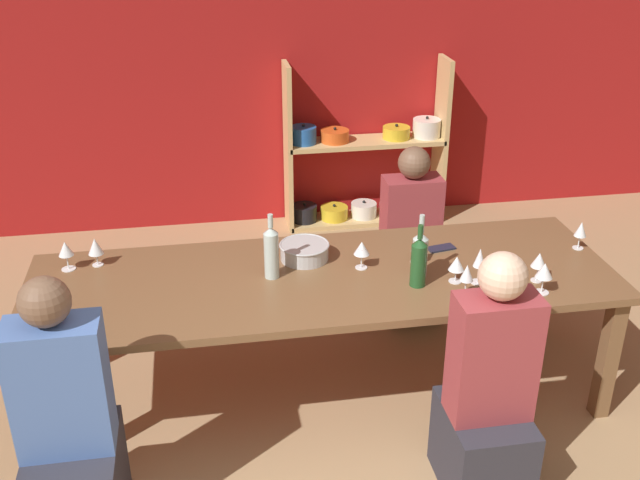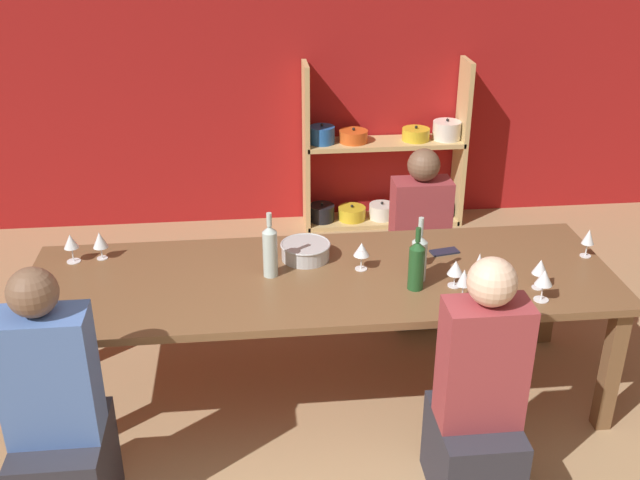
% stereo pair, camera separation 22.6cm
% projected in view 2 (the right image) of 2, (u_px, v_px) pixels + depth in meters
% --- Properties ---
extents(wall_back_red, '(8.80, 0.06, 2.70)m').
position_uv_depth(wall_back_red, '(279.00, 53.00, 5.66)').
color(wall_back_red, '#A31919').
rests_on(wall_back_red, ground_plane).
extents(shelf_unit, '(1.27, 0.30, 1.31)m').
position_uv_depth(shelf_unit, '(384.00, 170.00, 5.95)').
color(shelf_unit, tan).
rests_on(shelf_unit, ground_plane).
extents(dining_table, '(2.95, 0.97, 0.74)m').
position_uv_depth(dining_table, '(322.00, 287.00, 3.79)').
color(dining_table, brown).
rests_on(dining_table, ground_plane).
extents(mixing_bowl, '(0.26, 0.26, 0.09)m').
position_uv_depth(mixing_bowl, '(306.00, 250.00, 3.91)').
color(mixing_bowl, '#B7BABC').
rests_on(mixing_bowl, dining_table).
extents(wine_bottle_green, '(0.07, 0.07, 0.34)m').
position_uv_depth(wine_bottle_green, '(270.00, 250.00, 3.70)').
color(wine_bottle_green, '#B2C6C1').
rests_on(wine_bottle_green, dining_table).
extents(wine_bottle_dark, '(0.08, 0.08, 0.32)m').
position_uv_depth(wine_bottle_dark, '(416.00, 264.00, 3.59)').
color(wine_bottle_dark, '#1E4C23').
rests_on(wine_bottle_dark, dining_table).
extents(wine_bottle_amber, '(0.08, 0.08, 0.34)m').
position_uv_depth(wine_bottle_amber, '(419.00, 256.00, 3.67)').
color(wine_bottle_amber, '#B2C6C1').
rests_on(wine_bottle_amber, dining_table).
extents(wine_glass_empty_a, '(0.08, 0.08, 0.15)m').
position_uv_depth(wine_glass_empty_a, '(540.00, 267.00, 3.60)').
color(wine_glass_empty_a, white).
rests_on(wine_glass_empty_a, dining_table).
extents(wine_glass_white_a, '(0.07, 0.07, 0.15)m').
position_uv_depth(wine_glass_white_a, '(588.00, 238.00, 3.91)').
color(wine_glass_white_a, white).
rests_on(wine_glass_white_a, dining_table).
extents(wine_glass_white_b, '(0.08, 0.08, 0.16)m').
position_uv_depth(wine_glass_white_b, '(544.00, 279.00, 3.49)').
color(wine_glass_white_b, white).
rests_on(wine_glass_white_b, dining_table).
extents(wine_glass_white_c, '(0.08, 0.08, 0.16)m').
position_uv_depth(wine_glass_white_c, '(499.00, 289.00, 3.42)').
color(wine_glass_white_c, white).
rests_on(wine_glass_white_c, dining_table).
extents(wine_glass_red_a, '(0.07, 0.07, 0.15)m').
position_uv_depth(wine_glass_red_a, '(419.00, 248.00, 3.82)').
color(wine_glass_red_a, white).
rests_on(wine_glass_red_a, dining_table).
extents(wine_glass_white_d, '(0.08, 0.08, 0.14)m').
position_uv_depth(wine_glass_white_d, '(456.00, 268.00, 3.63)').
color(wine_glass_white_d, white).
rests_on(wine_glass_white_d, dining_table).
extents(wine_glass_red_b, '(0.07, 0.07, 0.19)m').
position_uv_depth(wine_glass_red_b, '(479.00, 264.00, 3.60)').
color(wine_glass_red_b, white).
rests_on(wine_glass_red_b, dining_table).
extents(wine_glass_white_e, '(0.08, 0.08, 0.16)m').
position_uv_depth(wine_glass_white_e, '(71.00, 242.00, 3.85)').
color(wine_glass_white_e, white).
rests_on(wine_glass_white_e, dining_table).
extents(wine_glass_empty_b, '(0.07, 0.07, 0.17)m').
position_uv_depth(wine_glass_empty_b, '(464.00, 278.00, 3.49)').
color(wine_glass_empty_b, white).
rests_on(wine_glass_empty_b, dining_table).
extents(wine_glass_empty_c, '(0.08, 0.08, 0.15)m').
position_uv_depth(wine_glass_empty_c, '(100.00, 240.00, 3.89)').
color(wine_glass_empty_c, white).
rests_on(wine_glass_empty_c, dining_table).
extents(wine_glass_red_c, '(0.08, 0.08, 0.15)m').
position_uv_depth(wine_glass_red_c, '(362.00, 250.00, 3.78)').
color(wine_glass_red_c, white).
rests_on(wine_glass_red_c, dining_table).
extents(cell_phone, '(0.16, 0.10, 0.01)m').
position_uv_depth(cell_phone, '(444.00, 252.00, 3.99)').
color(cell_phone, '#1E2338').
rests_on(cell_phone, dining_table).
extents(person_near_a, '(0.36, 0.46, 1.24)m').
position_uv_depth(person_near_a, '(60.00, 436.00, 3.09)').
color(person_near_a, '#2D2D38').
rests_on(person_near_a, ground_plane).
extents(person_far_a, '(0.35, 0.44, 1.11)m').
position_uv_depth(person_far_a, '(418.00, 255.00, 4.69)').
color(person_far_a, '#2D2D38').
rests_on(person_far_a, ground_plane).
extents(person_near_b, '(0.35, 0.44, 1.20)m').
position_uv_depth(person_near_b, '(477.00, 413.00, 3.24)').
color(person_near_b, '#2D2D38').
rests_on(person_near_b, ground_plane).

